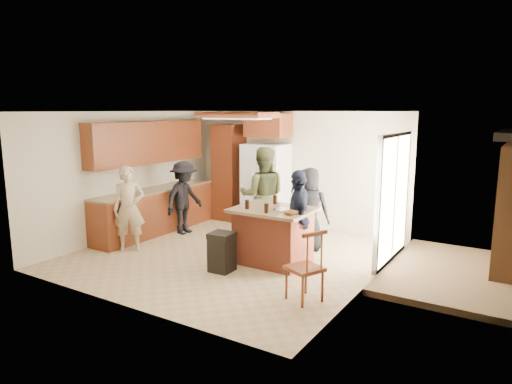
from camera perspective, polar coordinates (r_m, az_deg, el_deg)
The scene contains 12 objects.
person_front_left at distance 8.54m, azimuth -15.61°, elevation -2.00°, with size 0.57×0.41×1.55m, color tan.
person_behind_left at distance 8.67m, azimuth 0.85°, elevation -0.43°, with size 0.90×0.55×1.85m, color #3B4025.
person_behind_right at distance 8.31m, azimuth 6.62°, elevation -2.12°, with size 0.74×0.48×1.52m, color black.
person_side_right at distance 7.48m, azimuth 5.30°, elevation -3.23°, with size 0.93×0.48×1.59m, color #181C30.
person_counter at distance 9.48m, azimuth -8.98°, elevation -0.71°, with size 0.97×0.45×1.50m, color black.
left_cabinetry at distance 9.65m, azimuth -12.74°, elevation 0.61°, with size 0.64×3.00×2.30m.
back_wall_units at distance 10.40m, azimuth -2.23°, elevation 3.90°, with size 1.80×0.60×2.45m.
refrigerator at distance 9.98m, azimuth 1.25°, elevation 0.85°, with size 0.90×0.76×1.80m.
kitchen_island at distance 7.63m, azimuth 2.16°, elevation -5.40°, with size 1.28×1.03×0.93m.
island_items at distance 7.32m, azimuth 3.26°, elevation -2.09°, with size 0.97×0.74×0.15m.
trash_bin at distance 7.29m, azimuth -4.28°, elevation -7.45°, with size 0.39×0.39×0.63m.
spindle_chair at distance 6.17m, azimuth 6.22°, elevation -9.50°, with size 0.56×0.56×0.99m.
Camera 1 is at (4.47, -6.35, 2.53)m, focal length 32.00 mm.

